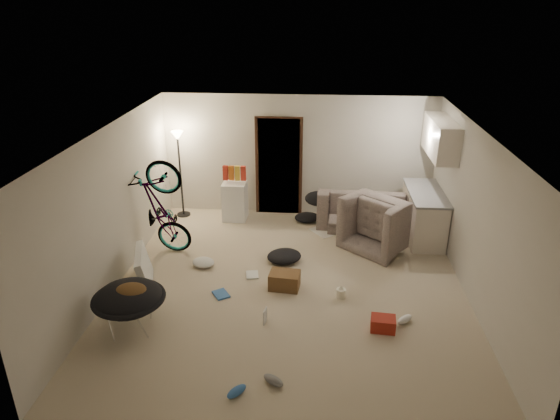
# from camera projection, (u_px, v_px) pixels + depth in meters

# --- Properties ---
(floor) EXTENTS (5.50, 6.00, 0.02)m
(floor) POSITION_uv_depth(u_px,v_px,m) (289.00, 287.00, 7.97)
(floor) COLOR #BFAE93
(floor) RESTS_ON ground
(ceiling) EXTENTS (5.50, 6.00, 0.02)m
(ceiling) POSITION_uv_depth(u_px,v_px,m) (291.00, 132.00, 6.97)
(ceiling) COLOR white
(ceiling) RESTS_ON wall_back
(wall_back) EXTENTS (5.50, 0.02, 2.50)m
(wall_back) POSITION_uv_depth(u_px,v_px,m) (299.00, 156.00, 10.23)
(wall_back) COLOR beige
(wall_back) RESTS_ON floor
(wall_front) EXTENTS (5.50, 0.02, 2.50)m
(wall_front) POSITION_uv_depth(u_px,v_px,m) (271.00, 342.00, 4.71)
(wall_front) COLOR beige
(wall_front) RESTS_ON floor
(wall_left) EXTENTS (0.02, 6.00, 2.50)m
(wall_left) POSITION_uv_depth(u_px,v_px,m) (111.00, 209.00, 7.67)
(wall_left) COLOR beige
(wall_left) RESTS_ON floor
(wall_right) EXTENTS (0.02, 6.00, 2.50)m
(wall_right) POSITION_uv_depth(u_px,v_px,m) (478.00, 220.00, 7.27)
(wall_right) COLOR beige
(wall_right) RESTS_ON floor
(doorway) EXTENTS (0.85, 0.10, 2.04)m
(doorway) POSITION_uv_depth(u_px,v_px,m) (279.00, 167.00, 10.31)
(doorway) COLOR black
(doorway) RESTS_ON floor
(door_trim) EXTENTS (0.97, 0.04, 2.10)m
(door_trim) POSITION_uv_depth(u_px,v_px,m) (279.00, 167.00, 10.28)
(door_trim) COLOR #361E12
(door_trim) RESTS_ON floor
(floor_lamp) EXTENTS (0.28, 0.28, 1.81)m
(floor_lamp) POSITION_uv_depth(u_px,v_px,m) (179.00, 156.00, 10.05)
(floor_lamp) COLOR black
(floor_lamp) RESTS_ON floor
(kitchen_counter) EXTENTS (0.60, 1.50, 0.88)m
(kitchen_counter) POSITION_uv_depth(u_px,v_px,m) (424.00, 215.00, 9.45)
(kitchen_counter) COLOR silver
(kitchen_counter) RESTS_ON floor
(counter_top) EXTENTS (0.64, 1.54, 0.04)m
(counter_top) POSITION_uv_depth(u_px,v_px,m) (426.00, 193.00, 9.27)
(counter_top) COLOR gray
(counter_top) RESTS_ON kitchen_counter
(kitchen_uppers) EXTENTS (0.38, 1.40, 0.65)m
(kitchen_uppers) POSITION_uv_depth(u_px,v_px,m) (441.00, 138.00, 8.85)
(kitchen_uppers) COLOR silver
(kitchen_uppers) RESTS_ON wall_right
(sofa) EXTENTS (1.97, 0.84, 0.57)m
(sofa) POSITION_uv_depth(u_px,v_px,m) (366.00, 212.00, 10.00)
(sofa) COLOR #323831
(sofa) RESTS_ON floor
(armchair) EXTENTS (1.49, 1.48, 0.73)m
(armchair) POSITION_uv_depth(u_px,v_px,m) (385.00, 226.00, 9.18)
(armchair) COLOR #323831
(armchair) RESTS_ON floor
(bicycle) EXTENTS (1.92, 1.01, 1.06)m
(bicycle) POSITION_uv_depth(u_px,v_px,m) (163.00, 229.00, 8.79)
(bicycle) COLOR black
(bicycle) RESTS_ON floor
(book_asset) EXTENTS (0.25, 0.21, 0.02)m
(book_asset) POSITION_uv_depth(u_px,v_px,m) (264.00, 325.00, 6.99)
(book_asset) COLOR #A52618
(book_asset) RESTS_ON floor
(mini_fridge) EXTENTS (0.48, 0.48, 0.79)m
(mini_fridge) POSITION_uv_depth(u_px,v_px,m) (235.00, 201.00, 10.23)
(mini_fridge) COLOR white
(mini_fridge) RESTS_ON floor
(snack_box_0) EXTENTS (0.11, 0.08, 0.30)m
(snack_box_0) POSITION_uv_depth(u_px,v_px,m) (226.00, 173.00, 10.01)
(snack_box_0) COLOR #A52618
(snack_box_0) RESTS_ON mini_fridge
(snack_box_1) EXTENTS (0.11, 0.08, 0.30)m
(snack_box_1) POSITION_uv_depth(u_px,v_px,m) (231.00, 173.00, 10.00)
(snack_box_1) COLOR #B55316
(snack_box_1) RESTS_ON mini_fridge
(snack_box_2) EXTENTS (0.11, 0.08, 0.30)m
(snack_box_2) POSITION_uv_depth(u_px,v_px,m) (237.00, 173.00, 9.99)
(snack_box_2) COLOR gold
(snack_box_2) RESTS_ON mini_fridge
(snack_box_3) EXTENTS (0.10, 0.07, 0.30)m
(snack_box_3) POSITION_uv_depth(u_px,v_px,m) (243.00, 173.00, 9.98)
(snack_box_3) COLOR #A52618
(snack_box_3) RESTS_ON mini_fridge
(saucer_chair) EXTENTS (0.99, 0.99, 0.70)m
(saucer_chair) POSITION_uv_depth(u_px,v_px,m) (130.00, 304.00, 6.76)
(saucer_chair) COLOR silver
(saucer_chair) RESTS_ON floor
(hoodie) EXTENTS (0.51, 0.44, 0.22)m
(hoodie) POSITION_uv_depth(u_px,v_px,m) (131.00, 293.00, 6.65)
(hoodie) COLOR #52371C
(hoodie) RESTS_ON saucer_chair
(sofa_drape) EXTENTS (0.59, 0.50, 0.28)m
(sofa_drape) POSITION_uv_depth(u_px,v_px,m) (319.00, 199.00, 9.96)
(sofa_drape) COLOR black
(sofa_drape) RESTS_ON sofa
(tv_box) EXTENTS (0.47, 0.92, 0.60)m
(tv_box) POSITION_uv_depth(u_px,v_px,m) (144.00, 269.00, 7.89)
(tv_box) COLOR silver
(tv_box) RESTS_ON floor
(drink_case_a) EXTENTS (0.50, 0.38, 0.27)m
(drink_case_a) POSITION_uv_depth(u_px,v_px,m) (285.00, 280.00, 7.87)
(drink_case_a) COLOR brown
(drink_case_a) RESTS_ON floor
(drink_case_b) EXTENTS (0.36, 0.28, 0.19)m
(drink_case_b) POSITION_uv_depth(u_px,v_px,m) (383.00, 324.00, 6.89)
(drink_case_b) COLOR #A52618
(drink_case_b) RESTS_ON floor
(juicer) EXTENTS (0.15, 0.15, 0.21)m
(juicer) POSITION_uv_depth(u_px,v_px,m) (341.00, 293.00, 7.63)
(juicer) COLOR white
(juicer) RESTS_ON floor
(newspaper) EXTENTS (0.63, 0.65, 0.01)m
(newspaper) POSITION_uv_depth(u_px,v_px,m) (324.00, 231.00, 9.81)
(newspaper) COLOR beige
(newspaper) RESTS_ON floor
(book_blue) EXTENTS (0.32, 0.34, 0.03)m
(book_blue) POSITION_uv_depth(u_px,v_px,m) (221.00, 294.00, 7.72)
(book_blue) COLOR #2D5CA4
(book_blue) RESTS_ON floor
(book_white) EXTENTS (0.24, 0.29, 0.02)m
(book_white) POSITION_uv_depth(u_px,v_px,m) (252.00, 275.00, 8.26)
(book_white) COLOR silver
(book_white) RESTS_ON floor
(shoe_2) EXTENTS (0.26, 0.28, 0.10)m
(shoe_2) POSITION_uv_depth(u_px,v_px,m) (237.00, 391.00, 5.77)
(shoe_2) COLOR #2D5CA4
(shoe_2) RESTS_ON floor
(shoe_3) EXTENTS (0.30, 0.26, 0.11)m
(shoe_3) POSITION_uv_depth(u_px,v_px,m) (273.00, 380.00, 5.93)
(shoe_3) COLOR slate
(shoe_3) RESTS_ON floor
(shoe_4) EXTENTS (0.29, 0.28, 0.11)m
(shoe_4) POSITION_uv_depth(u_px,v_px,m) (405.00, 319.00, 7.05)
(shoe_4) COLOR white
(shoe_4) RESTS_ON floor
(clothes_lump_a) EXTENTS (0.75, 0.70, 0.19)m
(clothes_lump_a) POSITION_uv_depth(u_px,v_px,m) (284.00, 256.00, 8.68)
(clothes_lump_a) COLOR black
(clothes_lump_a) RESTS_ON floor
(clothes_lump_b) EXTENTS (0.62, 0.58, 0.16)m
(clothes_lump_b) POSITION_uv_depth(u_px,v_px,m) (307.00, 217.00, 10.25)
(clothes_lump_b) COLOR black
(clothes_lump_b) RESTS_ON floor
(clothes_lump_c) EXTENTS (0.50, 0.47, 0.12)m
(clothes_lump_c) POSITION_uv_depth(u_px,v_px,m) (203.00, 262.00, 8.55)
(clothes_lump_c) COLOR silver
(clothes_lump_c) RESTS_ON floor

